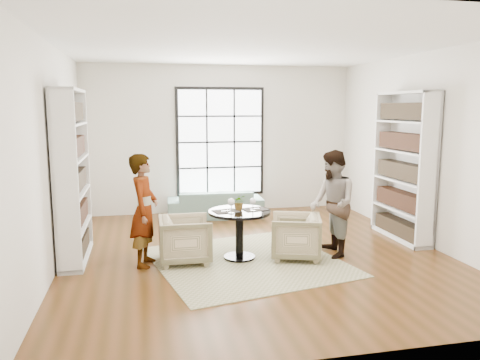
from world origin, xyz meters
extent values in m
plane|color=#563014|center=(0.00, 0.00, 0.00)|extent=(6.00, 6.00, 0.00)
plane|color=silver|center=(0.00, 3.00, 1.50)|extent=(5.50, 0.00, 5.50)
plane|color=silver|center=(-2.75, 0.00, 1.50)|extent=(0.00, 6.00, 6.00)
plane|color=silver|center=(2.75, 0.00, 1.50)|extent=(0.00, 6.00, 6.00)
plane|color=silver|center=(0.00, -3.00, 1.50)|extent=(5.50, 0.00, 5.50)
plane|color=white|center=(0.00, 0.00, 3.00)|extent=(6.00, 6.00, 0.00)
cube|color=black|center=(0.00, 2.98, 1.45)|extent=(1.82, 0.06, 2.22)
cube|color=white|center=(0.00, 2.94, 1.45)|extent=(1.70, 0.02, 2.10)
cube|color=tan|center=(-0.20, -0.35, 0.01)|extent=(2.90, 2.90, 0.01)
cylinder|color=black|center=(-0.28, -0.19, 0.02)|extent=(0.45, 0.45, 0.04)
cylinder|color=black|center=(-0.28, -0.19, 0.34)|extent=(0.11, 0.11, 0.62)
cylinder|color=black|center=(-0.28, -0.19, 0.68)|extent=(0.88, 0.88, 0.04)
imported|color=slate|center=(-0.20, 2.45, 0.27)|extent=(1.89, 0.81, 0.54)
imported|color=#C6AA8D|center=(-1.05, -0.18, 0.33)|extent=(0.73, 0.71, 0.65)
imported|color=#C7BA8E|center=(0.51, -0.33, 0.32)|extent=(0.88, 0.86, 0.64)
imported|color=gray|center=(-1.60, -0.18, 0.77)|extent=(0.49, 0.63, 1.54)
imported|color=gray|center=(1.06, -0.33, 0.77)|extent=(0.64, 0.79, 1.55)
cube|color=#272421|center=(-0.47, -0.20, 0.71)|extent=(0.39, 0.33, 0.01)
cube|color=#272421|center=(-0.05, -0.16, 0.71)|extent=(0.39, 0.33, 0.01)
cylinder|color=silver|center=(-0.42, -0.34, 0.71)|extent=(0.08, 0.08, 0.01)
cylinder|color=silver|center=(-0.42, -0.34, 0.77)|extent=(0.01, 0.01, 0.12)
sphere|color=maroon|center=(-0.42, -0.34, 0.87)|extent=(0.09, 0.09, 0.09)
ellipsoid|color=white|center=(-0.42, -0.34, 0.87)|extent=(0.10, 0.10, 0.11)
cylinder|color=silver|center=(-0.10, -0.26, 0.71)|extent=(0.07, 0.07, 0.01)
cylinder|color=silver|center=(-0.10, -0.26, 0.76)|extent=(0.01, 0.01, 0.11)
sphere|color=maroon|center=(-0.10, -0.26, 0.84)|extent=(0.08, 0.08, 0.08)
ellipsoid|color=white|center=(-0.10, -0.26, 0.84)|extent=(0.09, 0.09, 0.09)
imported|color=gray|center=(-0.27, -0.16, 0.82)|extent=(0.24, 0.22, 0.22)
camera|label=1|loc=(-1.63, -6.51, 2.14)|focal=35.00mm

